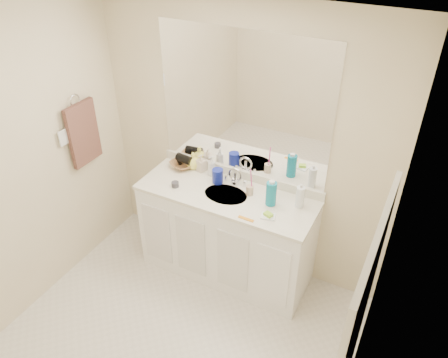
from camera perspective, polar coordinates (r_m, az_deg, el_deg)
floor at (r=3.65m, az=-7.62°, el=-21.75°), size 2.60×2.60×0.00m
ceiling at (r=2.18m, az=-12.49°, el=17.15°), size 2.60×2.60×0.02m
wall_back at (r=3.67m, az=2.35°, el=4.45°), size 2.60×0.02×2.40m
wall_left at (r=3.58m, az=-26.64°, el=-0.36°), size 0.02×2.60×2.40m
wall_right at (r=2.41m, az=17.75°, el=-16.62°), size 0.02×2.60×2.40m
vanity_cabinet at (r=3.92m, az=0.34°, el=-7.26°), size 1.50×0.55×0.85m
countertop at (r=3.64m, az=0.36°, el=-2.03°), size 1.52×0.57×0.03m
backsplash at (r=3.80m, az=2.16°, el=0.67°), size 1.52×0.03×0.08m
sink_basin at (r=3.63m, az=0.22°, el=-2.16°), size 0.37×0.37×0.02m
faucet at (r=3.72m, az=1.49°, el=0.12°), size 0.02×0.02×0.11m
mirror at (r=3.50m, az=2.44°, el=9.55°), size 1.48×0.01×1.20m
blue_mug at (r=3.73m, az=-0.84°, el=0.39°), size 0.12×0.12×0.13m
tan_cup at (r=3.60m, az=3.38°, el=-1.47°), size 0.07×0.07×0.08m
toothbrush at (r=3.54m, az=3.58°, el=-0.07°), size 0.02×0.04×0.20m
mouthwash_bottle at (r=3.47m, az=6.17°, el=-1.92°), size 0.10×0.10×0.20m
clear_pump_bottle at (r=3.49m, az=9.91°, el=-2.32°), size 0.08×0.08×0.18m
soap_dish at (r=3.39m, az=5.79°, el=-4.87°), size 0.13×0.11×0.01m
green_soap at (r=3.38m, az=5.80°, el=-4.63°), size 0.08×0.07×0.02m
orange_comb at (r=3.36m, az=2.89°, el=-5.21°), size 0.13×0.03×0.01m
dark_jar at (r=3.72m, az=-6.40°, el=-0.71°), size 0.07×0.07×0.04m
soap_bottle_white at (r=3.81m, az=-1.63°, el=1.74°), size 0.09×0.09×0.19m
soap_bottle_cream at (r=3.88m, az=-2.98°, el=2.12°), size 0.09×0.09×0.16m
soap_bottle_yellow at (r=3.92m, az=-4.04°, el=2.42°), size 0.15×0.15×0.16m
wicker_basket at (r=3.98m, az=-5.39°, el=1.91°), size 0.28×0.28×0.05m
hair_dryer at (r=3.93m, az=-5.19°, el=2.62°), size 0.16×0.10×0.08m
towel_ring at (r=3.82m, az=-18.89°, el=9.69°), size 0.01×0.11×0.11m
hand_towel at (r=3.93m, az=-17.89°, el=5.67°), size 0.04×0.32×0.55m
switch_plate at (r=3.80m, az=-20.28°, el=5.08°), size 0.01×0.08×0.13m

